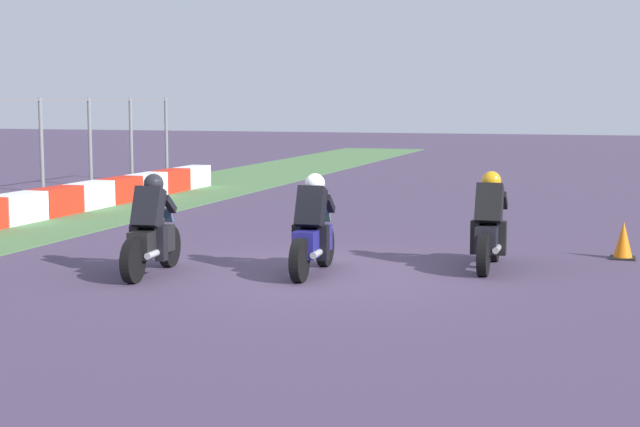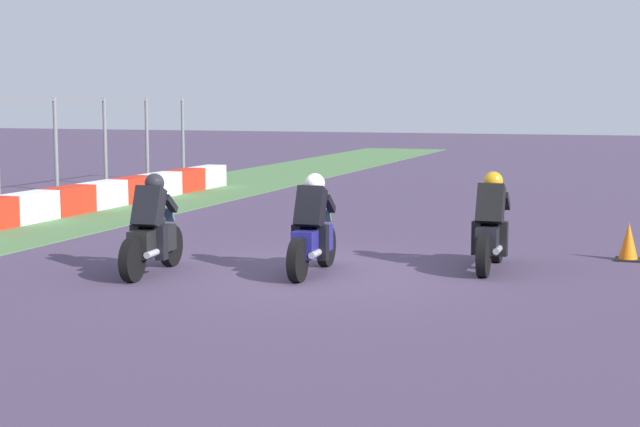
# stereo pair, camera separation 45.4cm
# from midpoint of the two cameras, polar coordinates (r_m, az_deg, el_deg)

# --- Properties ---
(ground_plane) EXTENTS (120.00, 120.00, 0.00)m
(ground_plane) POSITION_cam_midpoint_polar(r_m,az_deg,el_deg) (14.64, -0.78, -3.52)
(ground_plane) COLOR #483A54
(rider_lane_a) EXTENTS (2.04, 0.54, 1.51)m
(rider_lane_a) POSITION_cam_midpoint_polar(r_m,az_deg,el_deg) (15.09, 9.15, -0.90)
(rider_lane_a) COLOR black
(rider_lane_a) RESTS_ON ground_plane
(rider_lane_b) EXTENTS (2.04, 0.55, 1.51)m
(rider_lane_b) POSITION_cam_midpoint_polar(r_m,az_deg,el_deg) (14.44, -1.32, -1.16)
(rider_lane_b) COLOR black
(rider_lane_b) RESTS_ON ground_plane
(rider_lane_c) EXTENTS (2.04, 0.56, 1.51)m
(rider_lane_c) POSITION_cam_midpoint_polar(r_m,az_deg,el_deg) (14.64, -10.81, -1.17)
(rider_lane_c) COLOR black
(rider_lane_c) RESTS_ON ground_plane
(traffic_cone) EXTENTS (0.40, 0.40, 0.62)m
(traffic_cone) POSITION_cam_midpoint_polar(r_m,az_deg,el_deg) (16.55, 16.75, -1.59)
(traffic_cone) COLOR black
(traffic_cone) RESTS_ON ground_plane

